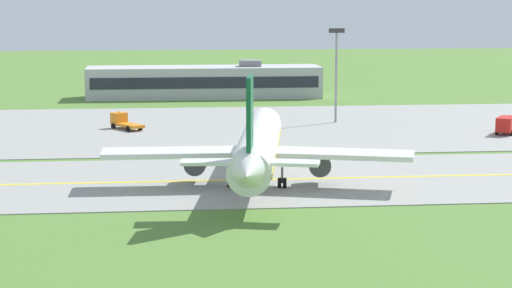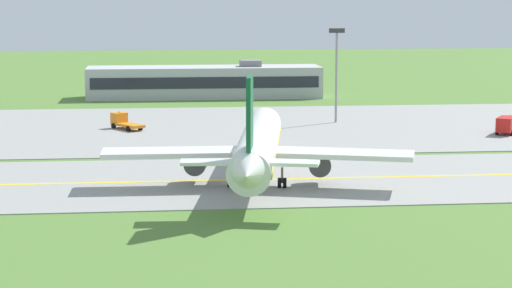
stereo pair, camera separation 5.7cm
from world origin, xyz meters
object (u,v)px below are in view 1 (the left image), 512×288
airplane_lead (258,146)px  apron_light_mast (336,63)px  service_truck_fuel (507,124)px  service_truck_baggage (123,122)px

airplane_lead → apron_light_mast: 51.60m
service_truck_fuel → airplane_lead: bearing=-139.8°
airplane_lead → service_truck_fuel: size_ratio=6.40×
service_truck_fuel → apron_light_mast: 27.75m
service_truck_baggage → service_truck_fuel: size_ratio=1.04×
service_truck_baggage → apron_light_mast: bearing=6.9°
airplane_lead → service_truck_baggage: airplane_lead is taller
service_truck_baggage → airplane_lead: bearing=-70.9°
service_truck_baggage → apron_light_mast: apron_light_mast is taller
airplane_lead → service_truck_fuel: airplane_lead is taller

